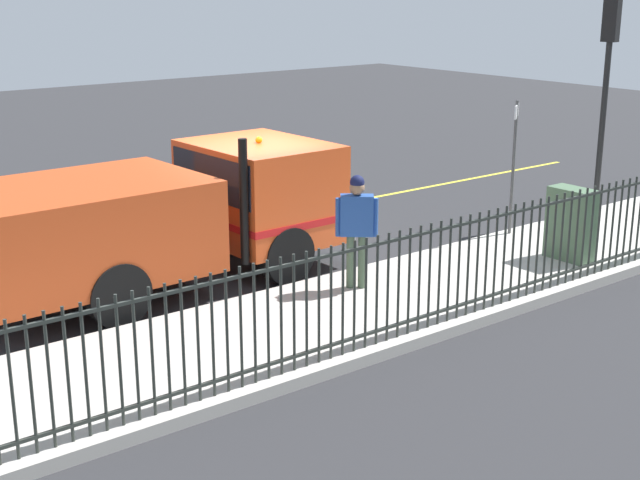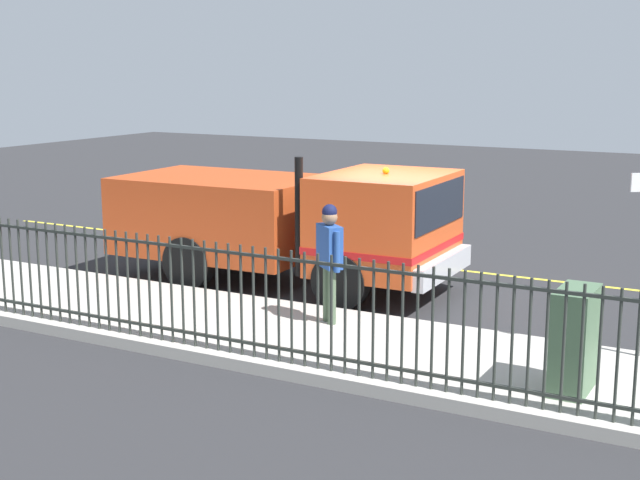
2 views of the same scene
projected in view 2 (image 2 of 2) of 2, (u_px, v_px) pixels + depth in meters
ground_plane at (398, 294)px, 15.72m from camera, size 56.09×56.09×0.00m
sidewalk_slab at (307, 339)px, 12.87m from camera, size 2.89×25.50×0.17m
lane_marking at (444, 268)px, 17.66m from camera, size 0.12×22.95×0.01m
work_truck at (298, 218)px, 16.09m from camera, size 2.62×6.37×2.48m
worker_standing at (330, 251)px, 13.20m from camera, size 0.50×0.54×1.79m
iron_fence at (260, 303)px, 11.64m from camera, size 0.04×21.71×1.50m
utility_cabinet at (574, 340)px, 10.50m from camera, size 0.82×0.42×1.24m
traffic_cone at (274, 238)px, 18.88m from camera, size 0.50×0.50×0.72m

